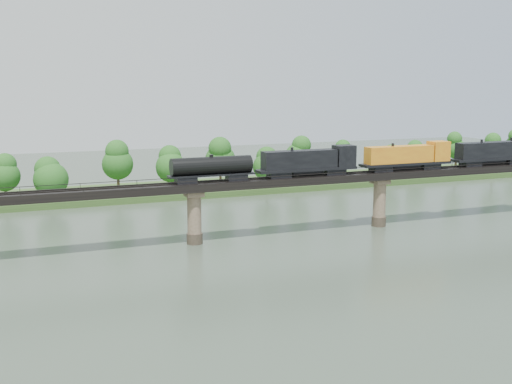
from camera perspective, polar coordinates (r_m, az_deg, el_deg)
name	(u,v)px	position (r m, az deg, el deg)	size (l,w,h in m)	color
ground	(253,292)	(93.39, -0.24, -8.89)	(400.00, 400.00, 0.00)	#324032
far_bank	(136,192)	(172.89, -10.58, -0.03)	(300.00, 24.00, 1.60)	#2D4A1D
bridge	(194,215)	(119.42, -5.51, -2.05)	(236.00, 30.00, 11.50)	#473A2D
bridge_superstructure	(194,181)	(118.28, -5.56, 0.95)	(220.00, 4.90, 0.75)	black
far_treeline	(106,166)	(165.97, -13.15, 2.28)	(289.06, 17.54, 13.60)	#382619
freight_train	(375,159)	(133.74, 10.53, 2.94)	(84.11, 3.28, 5.79)	black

